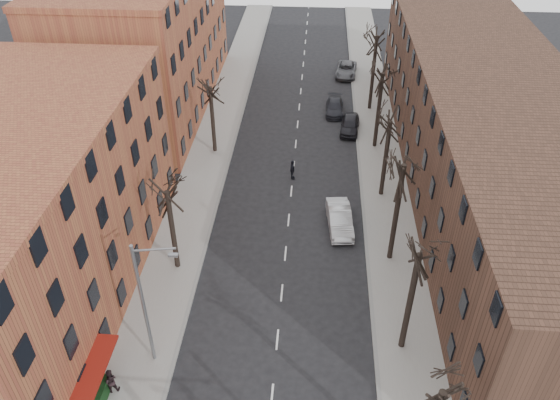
# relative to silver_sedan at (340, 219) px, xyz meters

# --- Properties ---
(sidewalk_left) EXTENTS (4.00, 90.00, 0.15)m
(sidewalk_left) POSITION_rel_silver_sedan_xyz_m (-12.00, 11.60, -0.74)
(sidewalk_left) COLOR gray
(sidewalk_left) RESTS_ON ground
(sidewalk_right) EXTENTS (4.00, 90.00, 0.15)m
(sidewalk_right) POSITION_rel_silver_sedan_xyz_m (4.00, 11.60, -0.74)
(sidewalk_right) COLOR gray
(sidewalk_right) RESTS_ON ground
(building_left_near) EXTENTS (12.00, 26.00, 12.00)m
(building_left_near) POSITION_rel_silver_sedan_xyz_m (-20.00, -8.40, 5.19)
(building_left_near) COLOR brown
(building_left_near) RESTS_ON ground
(building_left_far) EXTENTS (12.00, 28.00, 14.00)m
(building_left_far) POSITION_rel_silver_sedan_xyz_m (-20.00, 20.60, 6.19)
(building_left_far) COLOR brown
(building_left_far) RESTS_ON ground
(building_right) EXTENTS (12.00, 50.00, 10.00)m
(building_right) POSITION_rel_silver_sedan_xyz_m (12.00, 6.60, 4.19)
(building_right) COLOR #472D21
(building_right) RESTS_ON ground
(tree_right_b) EXTENTS (5.20, 5.20, 10.80)m
(tree_right_b) POSITION_rel_silver_sedan_xyz_m (3.60, -11.40, -0.81)
(tree_right_b) COLOR black
(tree_right_b) RESTS_ON ground
(tree_right_c) EXTENTS (5.20, 5.20, 11.60)m
(tree_right_c) POSITION_rel_silver_sedan_xyz_m (3.60, -3.40, -0.81)
(tree_right_c) COLOR black
(tree_right_c) RESTS_ON ground
(tree_right_d) EXTENTS (5.20, 5.20, 10.00)m
(tree_right_d) POSITION_rel_silver_sedan_xyz_m (3.60, 4.60, -0.81)
(tree_right_d) COLOR black
(tree_right_d) RESTS_ON ground
(tree_right_e) EXTENTS (5.20, 5.20, 10.80)m
(tree_right_e) POSITION_rel_silver_sedan_xyz_m (3.60, 12.60, -0.81)
(tree_right_e) COLOR black
(tree_right_e) RESTS_ON ground
(tree_right_f) EXTENTS (5.20, 5.20, 11.60)m
(tree_right_f) POSITION_rel_silver_sedan_xyz_m (3.60, 20.60, -0.81)
(tree_right_f) COLOR black
(tree_right_f) RESTS_ON ground
(tree_left_a) EXTENTS (5.20, 5.20, 9.50)m
(tree_left_a) POSITION_rel_silver_sedan_xyz_m (-11.60, -5.40, -0.81)
(tree_left_a) COLOR black
(tree_left_a) RESTS_ON ground
(tree_left_b) EXTENTS (5.20, 5.20, 9.50)m
(tree_left_b) POSITION_rel_silver_sedan_xyz_m (-11.60, 10.60, -0.81)
(tree_left_b) COLOR black
(tree_left_b) RESTS_ON ground
(streetlight) EXTENTS (2.45, 0.22, 9.03)m
(streetlight) POSITION_rel_silver_sedan_xyz_m (-11.03, -13.40, 4.20)
(streetlight) COLOR slate
(streetlight) RESTS_ON ground
(silver_sedan) EXTENTS (2.22, 5.09, 1.63)m
(silver_sedan) POSITION_rel_silver_sedan_xyz_m (0.00, 0.00, 0.00)
(silver_sedan) COLOR #B3B6BB
(silver_sedan) RESTS_ON ground
(parked_car_near) EXTENTS (2.23, 4.58, 1.51)m
(parked_car_near) POSITION_rel_silver_sedan_xyz_m (1.30, 15.52, -0.06)
(parked_car_near) COLOR black
(parked_car_near) RESTS_ON ground
(parked_car_mid) EXTENTS (1.93, 4.54, 1.31)m
(parked_car_mid) POSITION_rel_silver_sedan_xyz_m (-0.20, 19.52, -0.16)
(parked_car_mid) COLOR black
(parked_car_mid) RESTS_ON ground
(parked_car_far) EXTENTS (2.83, 5.28, 1.41)m
(parked_car_far) POSITION_rel_silver_sedan_xyz_m (1.30, 29.53, -0.11)
(parked_car_far) COLOR #505157
(parked_car_far) RESTS_ON ground
(pedestrian_b) EXTENTS (0.99, 0.88, 1.69)m
(pedestrian_b) POSITION_rel_silver_sedan_xyz_m (-12.99, -15.74, 0.18)
(pedestrian_b) COLOR black
(pedestrian_b) RESTS_ON sidewalk_left
(pedestrian_crossing) EXTENTS (0.56, 1.12, 1.85)m
(pedestrian_crossing) POSITION_rel_silver_sedan_xyz_m (-4.02, 6.55, 0.11)
(pedestrian_crossing) COLOR black
(pedestrian_crossing) RESTS_ON ground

